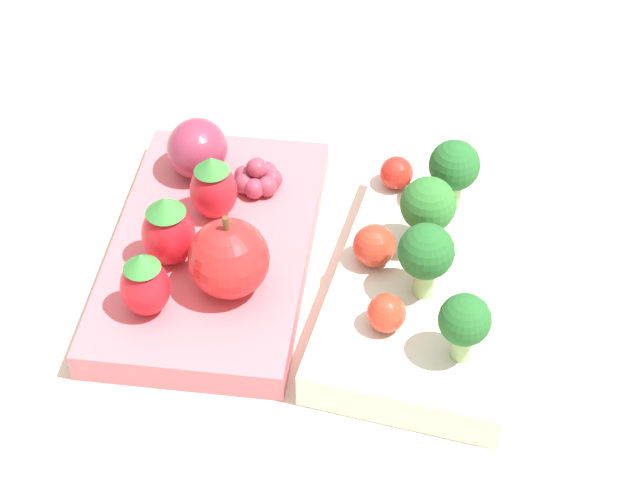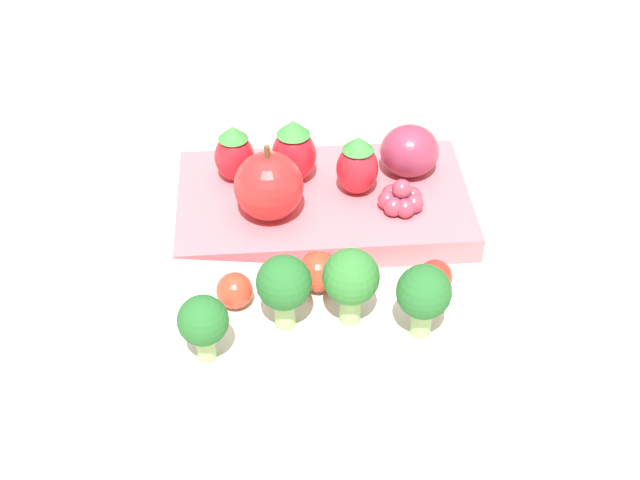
{
  "view_description": "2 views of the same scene",
  "coord_description": "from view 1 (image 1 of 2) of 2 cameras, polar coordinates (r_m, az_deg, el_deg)",
  "views": [
    {
      "loc": [
        0.45,
        0.08,
        0.46
      ],
      "look_at": [
        0.0,
        -0.0,
        0.03
      ],
      "focal_mm": 60.0,
      "sensor_mm": 36.0,
      "label": 1
    },
    {
      "loc": [
        0.01,
        0.42,
        0.39
      ],
      "look_at": [
        0.0,
        -0.0,
        0.03
      ],
      "focal_mm": 50.0,
      "sensor_mm": 36.0,
      "label": 2
    }
  ],
  "objects": [
    {
      "name": "strawberry_2",
      "position": [
        0.62,
        -8.11,
        0.51
      ],
      "size": [
        0.03,
        0.03,
        0.05
      ],
      "color": "red",
      "rests_on": "bento_box_fruit"
    },
    {
      "name": "broccoli_floret_0",
      "position": [
        0.64,
        7.17,
        3.85
      ],
      "size": [
        0.03,
        0.03,
        0.05
      ],
      "color": "#93B770",
      "rests_on": "bento_box_savoury"
    },
    {
      "name": "strawberry_1",
      "position": [
        0.65,
        -5.72,
        2.81
      ],
      "size": [
        0.03,
        0.03,
        0.04
      ],
      "color": "red",
      "rests_on": "bento_box_fruit"
    },
    {
      "name": "grape_cluster",
      "position": [
        0.67,
        -3.35,
        3.33
      ],
      "size": [
        0.03,
        0.03,
        0.02
      ],
      "color": "#93384C",
      "rests_on": "bento_box_fruit"
    },
    {
      "name": "broccoli_floret_3",
      "position": [
        0.61,
        5.79,
        1.76
      ],
      "size": [
        0.03,
        0.03,
        0.05
      ],
      "color": "#93B770",
      "rests_on": "bento_box_savoury"
    },
    {
      "name": "bento_box_fruit",
      "position": [
        0.65,
        -5.7,
        -0.38
      ],
      "size": [
        0.21,
        0.13,
        0.02
      ],
      "color": "#DB6670",
      "rests_on": "ground_plane"
    },
    {
      "name": "bento_box_savoury",
      "position": [
        0.63,
        5.96,
        -2.64
      ],
      "size": [
        0.2,
        0.13,
        0.02
      ],
      "color": "silver",
      "rests_on": "ground_plane"
    },
    {
      "name": "apple",
      "position": [
        0.6,
        -4.88,
        -1.0
      ],
      "size": [
        0.05,
        0.05,
        0.05
      ],
      "color": "red",
      "rests_on": "bento_box_fruit"
    },
    {
      "name": "cherry_tomato_0",
      "position": [
        0.58,
        3.56,
        -3.91
      ],
      "size": [
        0.02,
        0.02,
        0.02
      ],
      "color": "red",
      "rests_on": "bento_box_savoury"
    },
    {
      "name": "cherry_tomato_1",
      "position": [
        0.67,
        4.11,
        3.6
      ],
      "size": [
        0.02,
        0.02,
        0.02
      ],
      "color": "red",
      "rests_on": "bento_box_savoury"
    },
    {
      "name": "broccoli_floret_2",
      "position": [
        0.56,
        7.71,
        -4.35
      ],
      "size": [
        0.03,
        0.03,
        0.04
      ],
      "color": "#93B770",
      "rests_on": "bento_box_savoury"
    },
    {
      "name": "cherry_tomato_2",
      "position": [
        0.61,
        2.92,
        -0.3
      ],
      "size": [
        0.03,
        0.03,
        0.03
      ],
      "color": "red",
      "rests_on": "bento_box_savoury"
    },
    {
      "name": "broccoli_floret_1",
      "position": [
        0.59,
        5.68,
        -0.73
      ],
      "size": [
        0.03,
        0.03,
        0.05
      ],
      "color": "#93B770",
      "rests_on": "bento_box_savoury"
    },
    {
      "name": "plum",
      "position": [
        0.68,
        -6.57,
        4.89
      ],
      "size": [
        0.04,
        0.04,
        0.04
      ],
      "color": "#892D47",
      "rests_on": "bento_box_fruit"
    },
    {
      "name": "strawberry_0",
      "position": [
        0.6,
        -9.34,
        -2.32
      ],
      "size": [
        0.03,
        0.03,
        0.04
      ],
      "color": "red",
      "rests_on": "bento_box_fruit"
    },
    {
      "name": "ground_plane",
      "position": [
        0.65,
        0.25,
        -1.92
      ],
      "size": [
        4.0,
        4.0,
        0.0
      ],
      "primitive_type": "plane",
      "color": "beige"
    }
  ]
}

